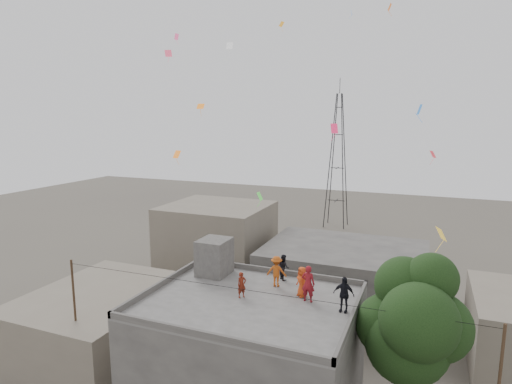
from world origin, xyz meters
TOP-DOWN VIEW (x-y plane):
  - main_building at (0.00, 0.00)m, footprint 10.00×8.00m
  - parapet at (0.00, 0.00)m, footprint 10.00×8.00m
  - stair_head_box at (-3.20, 2.60)m, footprint 1.60×1.80m
  - neighbor_west at (-11.00, 2.00)m, footprint 8.00×10.00m
  - neighbor_north at (2.00, 14.00)m, footprint 12.00×9.00m
  - neighbor_northwest at (-10.00, 16.00)m, footprint 9.00×8.00m
  - tree at (7.37, 0.60)m, footprint 4.90×4.60m
  - utility_line at (0.50, -1.25)m, footprint 20.12×0.62m
  - transmission_tower at (-4.00, 40.00)m, footprint 2.97×2.97m
  - person_red_adult at (2.63, 1.01)m, footprint 0.67×0.46m
  - person_orange_child at (2.19, 1.49)m, footprint 0.85×0.85m
  - person_dark_child at (0.64, 3.30)m, footprint 0.84×0.85m
  - person_dark_adult at (4.40, 0.56)m, footprint 0.98×0.46m
  - person_orange_adult at (0.61, 2.23)m, footprint 1.11×0.73m
  - person_red_child at (-0.48, 0.25)m, footprint 0.52×0.55m
  - kites at (0.22, 6.83)m, footprint 16.29×19.55m

SIDE VIEW (x-z plane):
  - neighbor_west at x=-11.00m, z-range 0.00..4.00m
  - neighbor_north at x=2.00m, z-range 0.00..5.00m
  - main_building at x=0.00m, z-range 0.00..6.10m
  - neighbor_northwest at x=-10.00m, z-range 0.00..7.00m
  - utility_line at x=0.50m, z-range 0.13..7.53m
  - tree at x=7.37m, z-range 1.55..10.65m
  - parapet at x=0.00m, z-range 6.10..6.40m
  - person_red_child at x=-0.48m, z-range 6.10..7.37m
  - person_dark_child at x=0.64m, z-range 6.10..7.49m
  - person_orange_child at x=2.19m, z-range 6.10..7.59m
  - person_orange_adult at x=0.61m, z-range 6.10..7.71m
  - person_dark_adult at x=4.40m, z-range 6.10..7.74m
  - person_red_adult at x=2.63m, z-range 6.10..7.88m
  - stair_head_box at x=-3.20m, z-range 6.10..8.10m
  - transmission_tower at x=-4.00m, z-range -0.93..19.07m
  - kites at x=0.22m, z-range 9.32..22.24m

